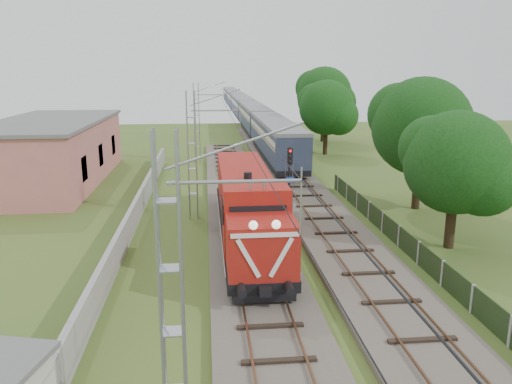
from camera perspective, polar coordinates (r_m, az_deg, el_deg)
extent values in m
plane|color=#3E5A21|center=(21.04, 0.61, -12.18)|extent=(140.00, 140.00, 0.00)
cube|color=#6B6054|center=(27.42, -1.01, -5.51)|extent=(4.20, 70.00, 0.30)
cube|color=black|center=(27.36, -1.01, -5.12)|extent=(2.40, 70.00, 0.10)
cube|color=brown|center=(27.28, -2.80, -5.02)|extent=(0.08, 70.00, 0.05)
cube|color=brown|center=(27.41, 0.76, -4.91)|extent=(0.08, 70.00, 0.05)
cube|color=#6B6054|center=(40.47, 4.52, 0.81)|extent=(4.20, 80.00, 0.30)
cube|color=black|center=(40.43, 4.52, 1.08)|extent=(2.40, 80.00, 0.10)
cube|color=brown|center=(40.27, 3.34, 1.16)|extent=(0.08, 80.00, 0.05)
cube|color=brown|center=(40.57, 5.71, 1.21)|extent=(0.08, 80.00, 0.05)
cylinder|color=gray|center=(11.08, -2.43, 1.19)|extent=(3.00, 0.08, 0.08)
cylinder|color=gray|center=(30.90, -4.66, 9.27)|extent=(3.00, 0.08, 0.08)
cylinder|color=gray|center=(50.86, -5.15, 11.02)|extent=(3.00, 0.08, 0.08)
cylinder|color=black|center=(31.09, -1.83, 6.92)|extent=(0.03, 70.00, 0.03)
cylinder|color=black|center=(30.96, -1.85, 9.31)|extent=(0.03, 70.00, 0.03)
cube|color=#9E9E99|center=(32.24, -13.37, -1.81)|extent=(0.25, 40.00, 1.50)
cube|color=#BF6F67|center=(45.20, -22.31, 4.22)|extent=(8.00, 20.00, 5.00)
cube|color=#606060|center=(44.88, -22.62, 7.49)|extent=(8.40, 20.40, 0.25)
cube|color=black|center=(38.51, -19.09, 2.53)|extent=(0.10, 1.60, 1.80)
cube|color=black|center=(44.28, -17.36, 4.05)|extent=(0.10, 1.60, 1.80)
cube|color=black|center=(50.10, -16.04, 5.21)|extent=(0.10, 1.60, 1.80)
cube|color=black|center=(25.53, 18.10, -6.65)|extent=(0.05, 32.00, 1.15)
cube|color=#9E9E99|center=(39.12, 9.38, 0.89)|extent=(0.12, 0.12, 1.20)
cube|color=black|center=(27.18, -1.02, -3.85)|extent=(2.88, 16.32, 0.48)
cube|color=black|center=(22.34, 0.12, -8.64)|extent=(2.11, 3.46, 0.48)
cube|color=black|center=(32.31, -1.80, -1.51)|extent=(2.11, 3.46, 0.48)
cube|color=black|center=(19.85, 0.96, -11.95)|extent=(2.50, 0.24, 0.34)
cube|color=maroon|center=(20.19, 0.61, -6.17)|extent=(2.78, 2.40, 2.21)
sphere|color=white|center=(18.66, -0.31, -3.82)|extent=(0.35, 0.35, 0.35)
sphere|color=white|center=(18.76, 2.32, -3.73)|extent=(0.35, 0.35, 0.35)
cube|color=silver|center=(19.01, -0.87, -7.62)|extent=(0.96, 0.06, 1.61)
cube|color=silver|center=(19.15, 2.89, -7.48)|extent=(0.96, 0.06, 1.61)
cube|color=silver|center=(18.76, 1.03, -4.96)|extent=(2.59, 0.06, 0.17)
cube|color=maroon|center=(22.27, -0.06, -3.07)|extent=(2.88, 2.30, 3.07)
cube|color=black|center=(21.02, 0.26, -2.74)|extent=(2.40, 0.06, 0.86)
cube|color=maroon|center=(29.04, -1.42, 0.35)|extent=(2.69, 11.62, 2.50)
cylinder|color=black|center=(25.89, -0.95, 1.85)|extent=(0.42, 0.42, 0.38)
cylinder|color=gray|center=(21.07, -0.63, 0.68)|extent=(0.12, 0.12, 0.34)
cylinder|color=gray|center=(21.13, 0.93, 0.71)|extent=(0.12, 0.12, 0.34)
cube|color=black|center=(51.77, 2.22, 4.55)|extent=(2.93, 22.19, 0.50)
cube|color=#333A55|center=(51.54, 2.24, 6.32)|extent=(3.03, 22.19, 2.72)
cube|color=beige|center=(51.48, 2.25, 6.87)|extent=(3.07, 21.30, 0.76)
cube|color=slate|center=(51.36, 2.26, 7.99)|extent=(3.08, 22.19, 0.35)
cube|color=black|center=(74.61, -0.25, 7.40)|extent=(2.93, 22.19, 0.50)
cube|color=#333A55|center=(74.45, -0.25, 8.63)|extent=(3.03, 22.19, 2.72)
cube|color=beige|center=(74.40, -0.25, 9.02)|extent=(3.07, 21.30, 0.76)
cube|color=slate|center=(74.33, -0.25, 9.80)|extent=(3.08, 22.19, 0.35)
cube|color=black|center=(97.62, -1.58, 8.91)|extent=(2.93, 22.19, 0.50)
cube|color=#333A55|center=(97.50, -1.58, 9.85)|extent=(3.03, 22.19, 2.72)
cube|color=beige|center=(97.46, -1.58, 10.15)|extent=(3.07, 21.30, 0.76)
cube|color=slate|center=(97.40, -1.59, 10.74)|extent=(3.08, 22.19, 0.35)
cube|color=black|center=(120.70, -2.40, 9.84)|extent=(2.93, 22.19, 0.50)
cube|color=#333A55|center=(120.60, -2.41, 10.60)|extent=(3.03, 22.19, 2.72)
cube|color=beige|center=(120.57, -2.41, 10.84)|extent=(3.07, 21.30, 0.76)
cube|color=slate|center=(120.53, -2.41, 11.32)|extent=(3.08, 22.19, 0.35)
cube|color=black|center=(143.82, -2.96, 10.47)|extent=(2.93, 22.19, 0.50)
cube|color=#333A55|center=(143.74, -2.97, 11.11)|extent=(3.03, 22.19, 2.72)
cube|color=beige|center=(143.71, -2.97, 11.31)|extent=(3.07, 21.30, 0.76)
cube|color=slate|center=(143.67, -2.98, 11.71)|extent=(3.08, 22.19, 0.35)
cylinder|color=black|center=(30.96, 3.81, 0.92)|extent=(0.13, 0.13, 4.67)
cube|color=black|center=(30.48, 3.90, 4.12)|extent=(0.33, 0.22, 1.03)
sphere|color=red|center=(30.32, 3.95, 4.69)|extent=(0.17, 0.17, 0.17)
sphere|color=black|center=(30.37, 3.94, 4.08)|extent=(0.17, 0.17, 0.17)
sphere|color=black|center=(30.43, 3.93, 3.48)|extent=(0.17, 0.17, 0.17)
cube|color=#1A3F9C|center=(30.80, 3.94, 1.39)|extent=(0.52, 0.06, 0.37)
cylinder|color=#332314|center=(28.20, 21.39, -2.78)|extent=(0.53, 0.53, 3.27)
sphere|color=black|center=(27.55, 21.93, 3.15)|extent=(5.35, 5.35, 5.35)
sphere|color=black|center=(27.52, 24.53, 1.31)|extent=(3.74, 3.74, 3.74)
sphere|color=black|center=(27.87, 19.45, 4.72)|extent=(3.47, 3.47, 3.47)
cylinder|color=#332314|center=(35.36, 17.95, 1.31)|extent=(0.54, 0.54, 3.96)
sphere|color=black|center=(34.80, 18.39, 7.11)|extent=(6.49, 6.49, 6.49)
sphere|color=black|center=(34.59, 20.90, 5.36)|extent=(4.54, 4.54, 4.54)
sphere|color=black|center=(35.33, 16.03, 8.54)|extent=(4.22, 4.22, 4.22)
cylinder|color=#332314|center=(56.32, 7.94, 6.14)|extent=(0.49, 0.49, 3.68)
sphere|color=black|center=(55.98, 8.06, 9.54)|extent=(6.02, 6.02, 6.02)
sphere|color=black|center=(55.48, 9.47, 8.58)|extent=(4.22, 4.22, 4.22)
sphere|color=black|center=(56.73, 6.78, 10.31)|extent=(3.92, 3.92, 3.92)
cylinder|color=#332314|center=(66.68, 7.68, 7.61)|extent=(0.61, 0.61, 4.34)
sphere|color=black|center=(66.38, 7.79, 10.99)|extent=(7.10, 7.10, 7.10)
sphere|color=black|center=(65.74, 9.20, 10.06)|extent=(4.97, 4.97, 4.97)
sphere|color=black|center=(67.28, 6.51, 11.74)|extent=(4.61, 4.61, 4.61)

